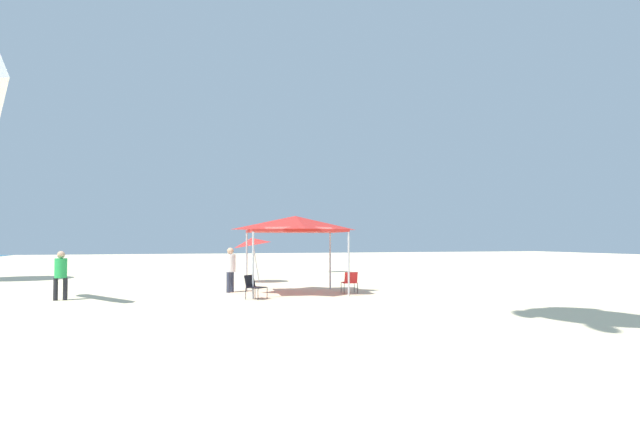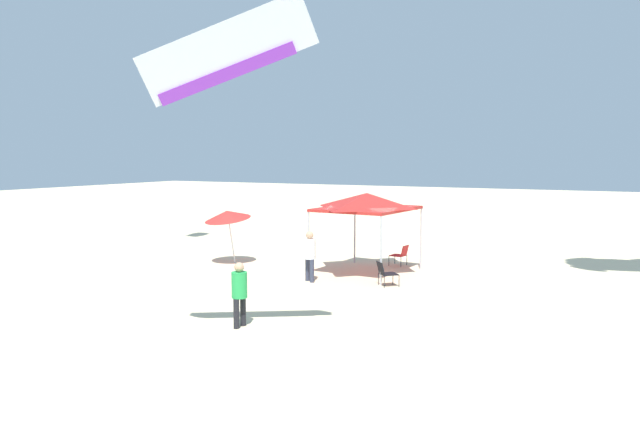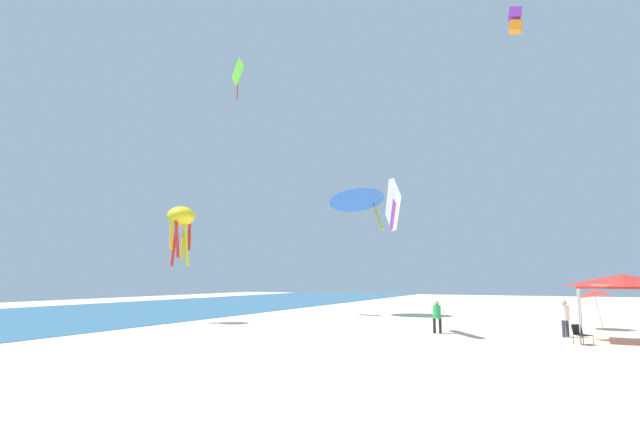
{
  "view_description": "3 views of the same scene",
  "coord_description": "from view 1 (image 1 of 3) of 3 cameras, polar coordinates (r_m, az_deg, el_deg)",
  "views": [
    {
      "loc": [
        -19.16,
        4.76,
        2.02
      ],
      "look_at": [
        -0.89,
        -0.73,
        2.76
      ],
      "focal_mm": 29.22,
      "sensor_mm": 36.0,
      "label": 1
    },
    {
      "loc": [
        -8.68,
        20.8,
        4.33
      ],
      "look_at": [
        1.48,
        1.01,
        1.99
      ],
      "focal_mm": 35.05,
      "sensor_mm": 36.0,
      "label": 2
    },
    {
      "loc": [
        -24.45,
        2.86,
        2.74
      ],
      "look_at": [
        0.73,
        14.92,
        6.2
      ],
      "focal_mm": 26.66,
      "sensor_mm": 36.0,
      "label": 3
    }
  ],
  "objects": [
    {
      "name": "folding_chair_left_of_tent",
      "position": [
        18.13,
        -7.27,
        -7.09
      ],
      "size": [
        0.81,
        0.8,
        0.82
      ],
      "rotation": [
        0.0,
        0.0,
        5.46
      ],
      "color": "black",
      "rests_on": "ground"
    },
    {
      "name": "person_by_tent",
      "position": [
        20.56,
        -9.8,
        -4.98
      ],
      "size": [
        0.41,
        0.41,
        1.73
      ],
      "rotation": [
        0.0,
        0.0,
        2.57
      ],
      "color": "#33384C",
      "rests_on": "ground"
    },
    {
      "name": "folding_chair_facing_ocean",
      "position": [
        19.93,
        3.3,
        -6.66
      ],
      "size": [
        0.68,
        0.6,
        0.82
      ],
      "rotation": [
        0.0,
        0.0,
        1.46
      ],
      "color": "black",
      "rests_on": "ground"
    },
    {
      "name": "canopy_tent",
      "position": [
        19.87,
        -2.74,
        -0.49
      ],
      "size": [
        3.16,
        3.72,
        2.94
      ],
      "rotation": [
        0.0,
        0.0,
        -0.07
      ],
      "color": "#B7B7BC",
      "rests_on": "ground"
    },
    {
      "name": "beach_umbrella",
      "position": [
        25.25,
        -7.46,
        -2.36
      ],
      "size": [
        1.85,
        1.85,
        2.32
      ],
      "color": "silver",
      "rests_on": "ground"
    },
    {
      "name": "person_kite_handler",
      "position": [
        19.6,
        -26.52,
        -5.06
      ],
      "size": [
        0.39,
        0.44,
        1.65
      ],
      "rotation": [
        0.0,
        0.0,
        4.71
      ],
      "color": "black",
      "rests_on": "ground"
    },
    {
      "name": "ground",
      "position": [
        19.85,
        -2.79,
        -8.2
      ],
      "size": [
        120.0,
        120.0,
        0.1
      ],
      "primitive_type": "cube",
      "color": "beige"
    }
  ]
}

